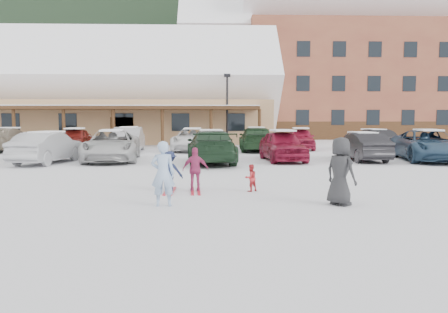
{
  "coord_description": "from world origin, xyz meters",
  "views": [
    {
      "loc": [
        -0.12,
        -11.6,
        2.1
      ],
      "look_at": [
        0.3,
        1.0,
        1.0
      ],
      "focal_mm": 35.0,
      "sensor_mm": 36.0,
      "label": 1
    }
  ],
  "objects_px": {
    "alpine_hotel": "(337,60)",
    "parked_car_11": "(256,139)",
    "day_lodge": "(110,98)",
    "parked_car_5": "(362,147)",
    "adult_skier": "(163,174)",
    "child_navy": "(170,171)",
    "parked_car_7": "(8,140)",
    "lamp_post": "(227,105)",
    "parked_car_10": "(193,140)",
    "parked_car_4": "(282,146)",
    "bystander_dark": "(340,171)",
    "child_magenta": "(196,169)",
    "parked_car_9": "(129,139)",
    "parked_car_13": "(373,140)",
    "parked_car_12": "(300,139)",
    "parked_car_2": "(112,146)",
    "parked_car_3": "(211,147)",
    "parked_car_6": "(428,145)",
    "parked_car_8": "(75,139)",
    "parked_car_1": "(48,148)",
    "toddler_red": "(251,178)"
  },
  "relations": [
    {
      "from": "parked_car_5",
      "to": "parked_car_11",
      "type": "bearing_deg",
      "value": -56.18
    },
    {
      "from": "alpine_hotel",
      "to": "parked_car_4",
      "type": "height_order",
      "value": "alpine_hotel"
    },
    {
      "from": "parked_car_5",
      "to": "parked_car_8",
      "type": "bearing_deg",
      "value": -25.46
    },
    {
      "from": "day_lodge",
      "to": "lamp_post",
      "type": "height_order",
      "value": "day_lodge"
    },
    {
      "from": "alpine_hotel",
      "to": "parked_car_11",
      "type": "relative_size",
      "value": 5.97
    },
    {
      "from": "adult_skier",
      "to": "bystander_dark",
      "type": "bearing_deg",
      "value": 175.4
    },
    {
      "from": "adult_skier",
      "to": "child_navy",
      "type": "xyz_separation_m",
      "value": [
        -0.03,
        2.08,
        -0.2
      ]
    },
    {
      "from": "parked_car_5",
      "to": "parked_car_1",
      "type": "bearing_deg",
      "value": 1.73
    },
    {
      "from": "day_lodge",
      "to": "child_navy",
      "type": "height_order",
      "value": "day_lodge"
    },
    {
      "from": "child_magenta",
      "to": "parked_car_9",
      "type": "bearing_deg",
      "value": -75.46
    },
    {
      "from": "day_lodge",
      "to": "parked_car_8",
      "type": "xyz_separation_m",
      "value": [
        0.07,
        -10.71,
        -3.21
      ]
    },
    {
      "from": "parked_car_1",
      "to": "parked_car_3",
      "type": "xyz_separation_m",
      "value": [
        7.67,
        -0.19,
        0.04
      ]
    },
    {
      "from": "parked_car_7",
      "to": "parked_car_13",
      "type": "height_order",
      "value": "parked_car_7"
    },
    {
      "from": "alpine_hotel",
      "to": "parked_car_8",
      "type": "relative_size",
      "value": 7.31
    },
    {
      "from": "lamp_post",
      "to": "parked_car_5",
      "type": "distance_m",
      "value": 14.75
    },
    {
      "from": "parked_car_3",
      "to": "parked_car_4",
      "type": "xyz_separation_m",
      "value": [
        3.54,
        0.98,
        -0.01
      ]
    },
    {
      "from": "parked_car_9",
      "to": "parked_car_13",
      "type": "bearing_deg",
      "value": 177.38
    },
    {
      "from": "adult_skier",
      "to": "parked_car_4",
      "type": "height_order",
      "value": "adult_skier"
    },
    {
      "from": "parked_car_5",
      "to": "parked_car_10",
      "type": "xyz_separation_m",
      "value": [
        -8.7,
        6.81,
        0.03
      ]
    },
    {
      "from": "parked_car_1",
      "to": "parked_car_10",
      "type": "bearing_deg",
      "value": -121.77
    },
    {
      "from": "lamp_post",
      "to": "parked_car_1",
      "type": "distance_m",
      "value": 16.75
    },
    {
      "from": "day_lodge",
      "to": "parked_car_5",
      "type": "distance_m",
      "value": 24.71
    },
    {
      "from": "parked_car_12",
      "to": "lamp_post",
      "type": "bearing_deg",
      "value": 139.0
    },
    {
      "from": "parked_car_4",
      "to": "parked_car_7",
      "type": "bearing_deg",
      "value": 153.55
    },
    {
      "from": "parked_car_5",
      "to": "parked_car_7",
      "type": "relative_size",
      "value": 0.82
    },
    {
      "from": "bystander_dark",
      "to": "adult_skier",
      "type": "bearing_deg",
      "value": 53.97
    },
    {
      "from": "parked_car_5",
      "to": "parked_car_8",
      "type": "xyz_separation_m",
      "value": [
        -16.42,
        7.41,
        0.03
      ]
    },
    {
      "from": "parked_car_2",
      "to": "parked_car_11",
      "type": "bearing_deg",
      "value": 32.51
    },
    {
      "from": "adult_skier",
      "to": "bystander_dark",
      "type": "height_order",
      "value": "bystander_dark"
    },
    {
      "from": "parked_car_6",
      "to": "parked_car_12",
      "type": "distance_m",
      "value": 9.32
    },
    {
      "from": "bystander_dark",
      "to": "child_navy",
      "type": "bearing_deg",
      "value": 28.33
    },
    {
      "from": "child_navy",
      "to": "parked_car_13",
      "type": "relative_size",
      "value": 0.28
    },
    {
      "from": "adult_skier",
      "to": "parked_car_9",
      "type": "distance_m",
      "value": 18.09
    },
    {
      "from": "adult_skier",
      "to": "parked_car_7",
      "type": "bearing_deg",
      "value": -60.97
    },
    {
      "from": "day_lodge",
      "to": "parked_car_10",
      "type": "relative_size",
      "value": 5.51
    },
    {
      "from": "parked_car_5",
      "to": "parked_car_10",
      "type": "relative_size",
      "value": 0.81
    },
    {
      "from": "parked_car_9",
      "to": "parked_car_12",
      "type": "bearing_deg",
      "value": -177.8
    },
    {
      "from": "child_navy",
      "to": "parked_car_13",
      "type": "height_order",
      "value": "parked_car_13"
    },
    {
      "from": "parked_car_5",
      "to": "parked_car_12",
      "type": "height_order",
      "value": "parked_car_12"
    },
    {
      "from": "lamp_post",
      "to": "adult_skier",
      "type": "distance_m",
      "value": 24.43
    },
    {
      "from": "day_lodge",
      "to": "parked_car_5",
      "type": "bearing_deg",
      "value": -47.7
    },
    {
      "from": "toddler_red",
      "to": "parked_car_5",
      "type": "height_order",
      "value": "parked_car_5"
    },
    {
      "from": "alpine_hotel",
      "to": "adult_skier",
      "type": "height_order",
      "value": "alpine_hotel"
    },
    {
      "from": "alpine_hotel",
      "to": "bystander_dark",
      "type": "xyz_separation_m",
      "value": [
        -11.23,
        -39.22,
        -7.8
      ]
    },
    {
      "from": "child_magenta",
      "to": "parked_car_10",
      "type": "relative_size",
      "value": 0.24
    },
    {
      "from": "parked_car_11",
      "to": "child_magenta",
      "type": "bearing_deg",
      "value": 80.02
    },
    {
      "from": "bystander_dark",
      "to": "parked_car_4",
      "type": "height_order",
      "value": "bystander_dark"
    },
    {
      "from": "parked_car_13",
      "to": "parked_car_3",
      "type": "bearing_deg",
      "value": 27.71
    },
    {
      "from": "parked_car_4",
      "to": "parked_car_11",
      "type": "relative_size",
      "value": 0.85
    },
    {
      "from": "day_lodge",
      "to": "parked_car_13",
      "type": "relative_size",
      "value": 6.89
    }
  ]
}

